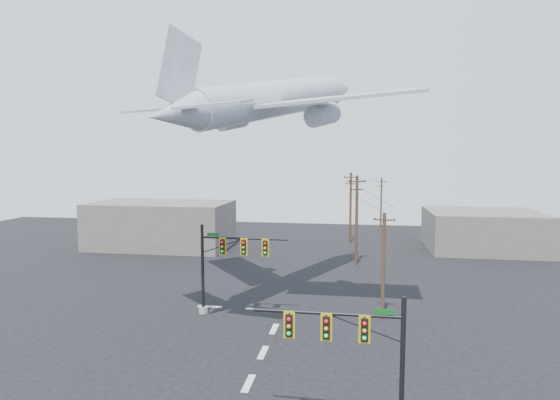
% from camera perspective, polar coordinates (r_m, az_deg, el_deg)
% --- Properties ---
extents(ground, '(120.00, 120.00, 0.00)m').
position_cam_1_polar(ground, '(26.93, -3.86, -21.41)').
color(ground, black).
rests_on(ground, ground).
extents(lane_markings, '(14.00, 21.20, 0.01)m').
position_cam_1_polar(lane_markings, '(31.67, -1.59, -17.13)').
color(lane_markings, beige).
rests_on(lane_markings, ground).
extents(signal_mast_near, '(6.75, 0.69, 6.29)m').
position_cam_1_polar(signal_mast_near, '(21.35, 10.10, -18.32)').
color(signal_mast_near, gray).
rests_on(signal_mast_near, ground).
extents(signal_mast_far, '(6.94, 0.76, 6.94)m').
position_cam_1_polar(signal_mast_far, '(36.12, -6.92, -7.77)').
color(signal_mast_far, gray).
rests_on(signal_mast_far, ground).
extents(utility_pole_a, '(1.60, 0.32, 7.99)m').
position_cam_1_polar(utility_pole_a, '(35.72, 12.50, -7.61)').
color(utility_pole_a, '#452E1D').
rests_on(utility_pole_a, ground).
extents(utility_pole_b, '(1.89, 0.97, 10.01)m').
position_cam_1_polar(utility_pole_b, '(52.45, 9.31, -2.24)').
color(utility_pole_b, '#452E1D').
rests_on(utility_pole_b, ground).
extents(utility_pole_c, '(1.99, 0.58, 9.84)m').
position_cam_1_polar(utility_pole_c, '(65.80, 8.59, -0.76)').
color(utility_pole_c, '#452E1D').
rests_on(utility_pole_c, ground).
extents(utility_pole_d, '(1.63, 0.83, 8.40)m').
position_cam_1_polar(utility_pole_d, '(80.96, 12.23, -0.21)').
color(utility_pole_d, '#452E1D').
rests_on(utility_pole_d, ground).
extents(power_lines, '(6.68, 45.72, 0.88)m').
position_cam_1_polar(power_lines, '(57.96, 10.17, 1.84)').
color(power_lines, black).
extents(airliner, '(22.75, 24.88, 7.41)m').
position_cam_1_polar(airliner, '(38.63, -0.58, 12.11)').
color(airliner, silver).
extents(building_left, '(18.00, 10.00, 6.00)m').
position_cam_1_polar(building_left, '(64.37, -14.27, -2.93)').
color(building_left, '#68625B').
rests_on(building_left, ground).
extents(building_right, '(14.00, 12.00, 5.00)m').
position_cam_1_polar(building_right, '(66.22, 23.55, -3.42)').
color(building_right, '#68625B').
rests_on(building_right, ground).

